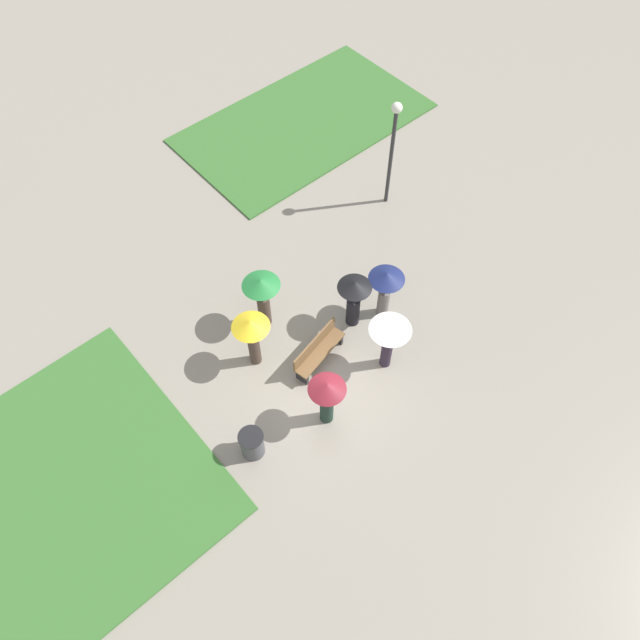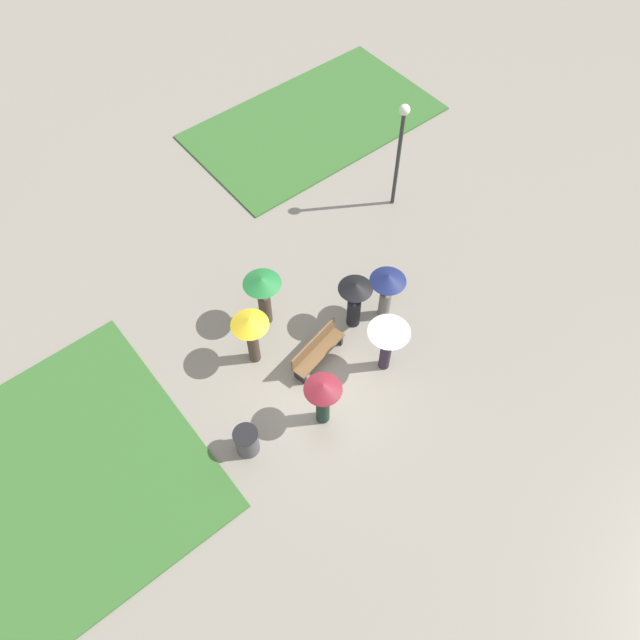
# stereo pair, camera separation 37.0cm
# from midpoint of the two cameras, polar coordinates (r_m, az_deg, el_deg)

# --- Properties ---
(ground_plane) EXTENTS (90.00, 90.00, 0.00)m
(ground_plane) POSITION_cam_midpoint_polar(r_m,az_deg,el_deg) (16.59, 1.05, -6.10)
(ground_plane) COLOR gray
(lawn_patch_near) EXTENTS (6.42, 6.77, 0.06)m
(lawn_patch_near) POSITION_cam_midpoint_polar(r_m,az_deg,el_deg) (16.67, -22.03, -13.44)
(lawn_patch_near) COLOR #386B2D
(lawn_patch_near) RESTS_ON ground_plane
(lawn_patch_far) EXTENTS (8.73, 5.01, 0.06)m
(lawn_patch_far) POSITION_cam_midpoint_polar(r_m,az_deg,el_deg) (23.59, -0.10, 17.63)
(lawn_patch_far) COLOR #386B2D
(lawn_patch_far) RESTS_ON ground_plane
(park_bench) EXTENTS (1.80, 0.78, 0.90)m
(park_bench) POSITION_cam_midpoint_polar(r_m,az_deg,el_deg) (16.60, 0.34, -2.75)
(park_bench) COLOR brown
(park_bench) RESTS_ON ground_plane
(lamp_post) EXTENTS (0.32, 0.32, 3.75)m
(lamp_post) POSITION_cam_midpoint_polar(r_m,az_deg,el_deg) (19.14, 7.92, 15.81)
(lamp_post) COLOR #2D2D30
(lamp_post) RESTS_ON ground_plane
(trash_bin) EXTENTS (0.63, 0.63, 0.85)m
(trash_bin) POSITION_cam_midpoint_polar(r_m,az_deg,el_deg) (15.54, -6.02, -10.96)
(trash_bin) COLOR #4C4C51
(trash_bin) RESTS_ON ground_plane
(crowd_person_green) EXTENTS (1.03, 1.03, 1.89)m
(crowd_person_green) POSITION_cam_midpoint_polar(r_m,az_deg,el_deg) (16.68, -4.59, 2.61)
(crowd_person_green) COLOR #47382D
(crowd_person_green) RESTS_ON ground_plane
(crowd_person_black) EXTENTS (0.93, 0.93, 1.80)m
(crowd_person_black) POSITION_cam_midpoint_polar(r_m,az_deg,el_deg) (16.72, 3.83, 2.05)
(crowd_person_black) COLOR black
(crowd_person_black) RESTS_ON ground_plane
(crowd_person_maroon) EXTENTS (0.94, 0.94, 1.80)m
(crowd_person_maroon) POSITION_cam_midpoint_polar(r_m,az_deg,el_deg) (15.07, 0.98, -6.91)
(crowd_person_maroon) COLOR #1E3328
(crowd_person_maroon) RESTS_ON ground_plane
(crowd_person_white) EXTENTS (1.09, 1.09, 1.93)m
(crowd_person_white) POSITION_cam_midpoint_polar(r_m,az_deg,el_deg) (15.74, 6.95, -1.39)
(crowd_person_white) COLOR #2D2333
(crowd_person_white) RESTS_ON ground_plane
(crowd_person_yellow) EXTENTS (0.99, 0.99, 1.87)m
(crowd_person_yellow) POSITION_cam_midpoint_polar(r_m,az_deg,el_deg) (15.94, -5.69, -0.96)
(crowd_person_yellow) COLOR #47382D
(crowd_person_yellow) RESTS_ON ground_plane
(crowd_person_navy) EXTENTS (0.99, 0.99, 1.80)m
(crowd_person_navy) POSITION_cam_midpoint_polar(r_m,az_deg,el_deg) (16.86, 6.76, 2.98)
(crowd_person_navy) COLOR slate
(crowd_person_navy) RESTS_ON ground_plane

